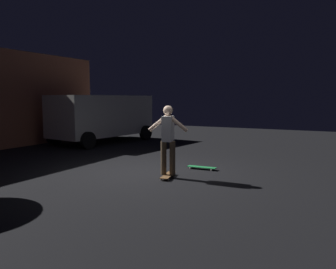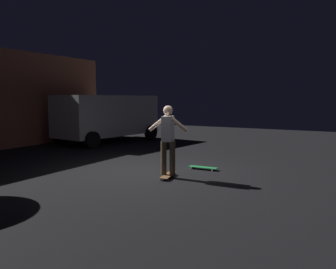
% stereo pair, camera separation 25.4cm
% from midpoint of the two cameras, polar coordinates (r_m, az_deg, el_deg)
% --- Properties ---
extents(ground_plane, '(28.00, 28.00, 0.00)m').
position_cam_midpoint_polar(ground_plane, '(8.81, -1.31, -6.41)').
color(ground_plane, black).
extents(parked_van, '(4.80, 2.71, 2.03)m').
position_cam_midpoint_polar(parked_van, '(14.99, -9.60, 3.16)').
color(parked_van, silver).
rests_on(parked_van, ground_plane).
extents(skateboard_ridden, '(0.80, 0.36, 0.07)m').
position_cam_midpoint_polar(skateboard_ridden, '(8.25, 0.89, -6.89)').
color(skateboard_ridden, olive).
rests_on(skateboard_ridden, ground_plane).
extents(skateboard_spare, '(0.25, 0.79, 0.07)m').
position_cam_midpoint_polar(skateboard_spare, '(9.22, 6.68, -5.54)').
color(skateboard_spare, green).
rests_on(skateboard_spare, ground_plane).
extents(skater, '(0.42, 0.98, 1.67)m').
position_cam_midpoint_polar(skater, '(8.09, 0.90, -0.10)').
color(skater, brown).
rests_on(skater, skateboard_ridden).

